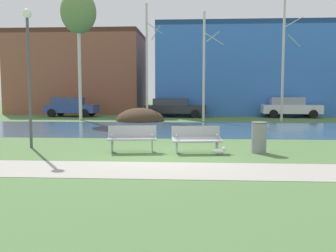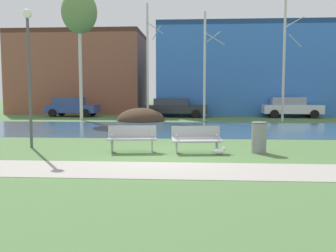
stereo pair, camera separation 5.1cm
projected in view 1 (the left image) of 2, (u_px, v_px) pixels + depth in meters
name	position (u px, v px, depth m)	size (l,w,h in m)	color
ground_plane	(176.00, 126.00, 21.43)	(120.00, 120.00, 0.00)	#4C703D
paved_path_strip	(157.00, 170.00, 9.53)	(60.00, 2.06, 0.01)	#9E998E
river_band	(175.00, 129.00, 20.03)	(80.00, 8.39, 0.01)	#33516B
soil_mound	(140.00, 121.00, 25.47)	(3.27, 3.33, 1.76)	#423021
bench_left	(132.00, 138.00, 12.30)	(1.66, 0.75, 0.87)	#9EA0A3
bench_right	(196.00, 139.00, 12.17)	(1.66, 0.75, 0.87)	#9EA0A3
trash_bin	(259.00, 137.00, 12.16)	(0.51, 0.51, 1.01)	gray
seagull	(219.00, 151.00, 11.76)	(0.46, 0.17, 0.27)	white
streetlamp	(28.00, 55.00, 13.03)	(0.32, 0.32, 4.85)	#4C4C51
birch_far_left	(78.00, 13.00, 25.54)	(2.42, 2.42, 9.50)	beige
birch_left	(147.00, 61.00, 25.95)	(1.18, 2.02, 8.02)	beige
birch_center_left	(204.00, 65.00, 24.86)	(1.39, 2.32, 7.25)	beige
birch_center	(284.00, 53.00, 24.56)	(1.26, 2.24, 8.94)	beige
parked_van_nearest_blue	(71.00, 107.00, 29.71)	(4.09, 2.14, 1.52)	#2D4793
parked_sedan_second_dark	(174.00, 107.00, 29.06)	(4.80, 2.18, 1.46)	#282B30
parked_hatch_third_white	(290.00, 107.00, 28.62)	(4.45, 2.19, 1.56)	silver
building_brick_low	(79.00, 73.00, 35.22)	(11.87, 6.54, 7.42)	brown
building_blue_store	(245.00, 71.00, 34.43)	(15.65, 9.92, 7.67)	#3870C6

